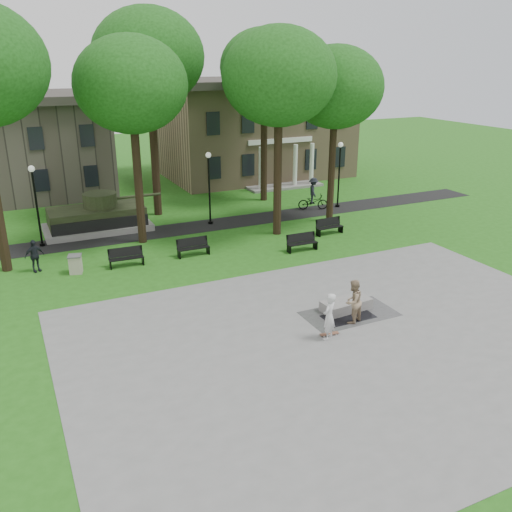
{
  "coord_description": "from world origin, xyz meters",
  "views": [
    {
      "loc": [
        -11.5,
        -20.13,
        10.4
      ],
      "look_at": [
        -1.05,
        1.95,
        1.4
      ],
      "focal_mm": 38.0,
      "sensor_mm": 36.0,
      "label": 1
    }
  ],
  "objects_px": {
    "skateboarder": "(329,316)",
    "cyclist": "(313,197)",
    "concrete_block": "(346,305)",
    "park_bench_0": "(126,257)",
    "friend_watching": "(353,301)",
    "trash_bin": "(75,264)"
  },
  "relations": [
    {
      "from": "friend_watching",
      "to": "skateboarder",
      "type": "bearing_deg",
      "value": 3.24
    },
    {
      "from": "park_bench_0",
      "to": "friend_watching",
      "type": "bearing_deg",
      "value": -53.74
    },
    {
      "from": "concrete_block",
      "to": "cyclist",
      "type": "distance_m",
      "value": 16.66
    },
    {
      "from": "concrete_block",
      "to": "skateboarder",
      "type": "relative_size",
      "value": 1.15
    },
    {
      "from": "skateboarder",
      "to": "friend_watching",
      "type": "height_order",
      "value": "skateboarder"
    },
    {
      "from": "skateboarder",
      "to": "trash_bin",
      "type": "bearing_deg",
      "value": -89.49
    },
    {
      "from": "concrete_block",
      "to": "cyclist",
      "type": "bearing_deg",
      "value": 64.01
    },
    {
      "from": "friend_watching",
      "to": "trash_bin",
      "type": "height_order",
      "value": "friend_watching"
    },
    {
      "from": "trash_bin",
      "to": "skateboarder",
      "type": "bearing_deg",
      "value": -55.22
    },
    {
      "from": "concrete_block",
      "to": "trash_bin",
      "type": "relative_size",
      "value": 2.29
    },
    {
      "from": "skateboarder",
      "to": "friend_watching",
      "type": "distance_m",
      "value": 1.83
    },
    {
      "from": "concrete_block",
      "to": "park_bench_0",
      "type": "distance_m",
      "value": 12.04
    },
    {
      "from": "friend_watching",
      "to": "trash_bin",
      "type": "xyz_separation_m",
      "value": [
        -9.58,
        10.63,
        -0.47
      ]
    },
    {
      "from": "skateboarder",
      "to": "concrete_block",
      "type": "bearing_deg",
      "value": -172.76
    },
    {
      "from": "skateboarder",
      "to": "cyclist",
      "type": "distance_m",
      "value": 19.28
    },
    {
      "from": "friend_watching",
      "to": "cyclist",
      "type": "height_order",
      "value": "cyclist"
    },
    {
      "from": "concrete_block",
      "to": "park_bench_0",
      "type": "height_order",
      "value": "park_bench_0"
    },
    {
      "from": "concrete_block",
      "to": "friend_watching",
      "type": "height_order",
      "value": "friend_watching"
    },
    {
      "from": "friend_watching",
      "to": "trash_bin",
      "type": "relative_size",
      "value": 1.95
    },
    {
      "from": "trash_bin",
      "to": "friend_watching",
      "type": "bearing_deg",
      "value": -47.97
    },
    {
      "from": "skateboarder",
      "to": "friend_watching",
      "type": "xyz_separation_m",
      "value": [
        1.66,
        0.78,
        -0.02
      ]
    },
    {
      "from": "concrete_block",
      "to": "skateboarder",
      "type": "height_order",
      "value": "skateboarder"
    }
  ]
}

